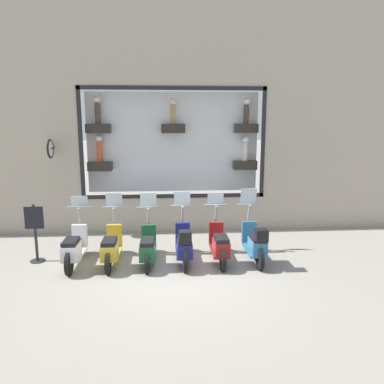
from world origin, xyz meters
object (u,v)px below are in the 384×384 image
scooter_red_1 (219,245)px  scooter_green_3 (148,248)px  shop_sign_post (35,232)px  scooter_white_5 (74,248)px  scooter_teal_0 (255,243)px  scooter_navy_2 (184,245)px  scooter_yellow_4 (111,248)px

scooter_red_1 → scooter_green_3: bearing=90.1°
scooter_red_1 → shop_sign_post: size_ratio=1.25×
scooter_white_5 → shop_sign_post: size_ratio=1.25×
scooter_teal_0 → scooter_red_1: 0.88m
scooter_white_5 → scooter_navy_2: bearing=-91.2°
scooter_red_1 → scooter_yellow_4: scooter_yellow_4 is taller
scooter_green_3 → scooter_yellow_4: size_ratio=0.99×
scooter_navy_2 → scooter_yellow_4: (0.06, 1.75, -0.05)m
scooter_green_3 → shop_sign_post: (0.38, 2.76, 0.34)m
scooter_teal_0 → scooter_green_3: 2.63m
scooter_teal_0 → scooter_navy_2: size_ratio=1.00×
scooter_teal_0 → scooter_red_1: scooter_teal_0 is taller
scooter_navy_2 → shop_sign_post: scooter_navy_2 is taller
scooter_white_5 → shop_sign_post: 1.12m
scooter_red_1 → scooter_white_5: scooter_red_1 is taller
scooter_red_1 → scooter_navy_2: scooter_navy_2 is taller
scooter_teal_0 → shop_sign_post: 5.41m
scooter_navy_2 → shop_sign_post: (0.43, 3.63, 0.28)m
scooter_red_1 → scooter_white_5: 3.50m
scooter_navy_2 → shop_sign_post: bearing=83.2°
scooter_teal_0 → scooter_green_3: scooter_teal_0 is taller
scooter_teal_0 → scooter_yellow_4: scooter_teal_0 is taller
scooter_navy_2 → scooter_white_5: size_ratio=1.00×
scooter_teal_0 → scooter_red_1: bearing=86.5°
scooter_green_3 → shop_sign_post: size_ratio=1.24×
scooter_green_3 → scooter_yellow_4: (0.00, 0.88, 0.01)m
scooter_green_3 → shop_sign_post: bearing=82.1°
scooter_navy_2 → scooter_green_3: 0.88m
scooter_teal_0 → scooter_green_3: (0.05, 2.63, -0.07)m
scooter_white_5 → shop_sign_post: bearing=69.5°
scooter_teal_0 → scooter_navy_2: 1.75m
shop_sign_post → scooter_white_5: bearing=-110.5°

